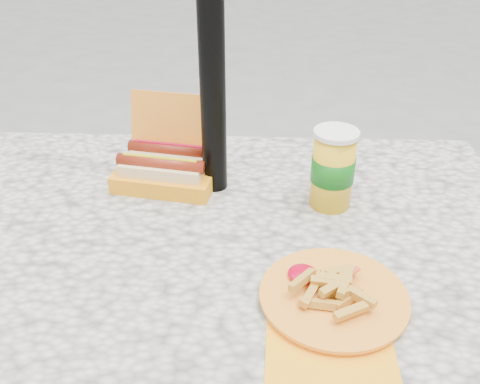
{
  "coord_description": "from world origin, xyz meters",
  "views": [
    {
      "loc": [
        0.09,
        -0.8,
        1.33
      ],
      "look_at": [
        0.06,
        0.06,
        0.8
      ],
      "focal_mm": 40.0,
      "sensor_mm": 36.0,
      "label": 1
    }
  ],
  "objects_px": {
    "fries_plate": "(333,299)",
    "soda_cup": "(333,169)",
    "umbrella_pole": "(211,16)",
    "hotdog_box": "(167,166)"
  },
  "relations": [
    {
      "from": "hotdog_box",
      "to": "soda_cup",
      "type": "height_order",
      "value": "hotdog_box"
    },
    {
      "from": "umbrella_pole",
      "to": "hotdog_box",
      "type": "height_order",
      "value": "umbrella_pole"
    },
    {
      "from": "umbrella_pole",
      "to": "soda_cup",
      "type": "relative_size",
      "value": 13.75
    },
    {
      "from": "soda_cup",
      "to": "hotdog_box",
      "type": "bearing_deg",
      "value": 167.71
    },
    {
      "from": "hotdog_box",
      "to": "soda_cup",
      "type": "distance_m",
      "value": 0.34
    },
    {
      "from": "umbrella_pole",
      "to": "hotdog_box",
      "type": "xyz_separation_m",
      "value": [
        -0.1,
        0.01,
        -0.31
      ]
    },
    {
      "from": "umbrella_pole",
      "to": "fries_plate",
      "type": "bearing_deg",
      "value": -59.18
    },
    {
      "from": "hotdog_box",
      "to": "soda_cup",
      "type": "bearing_deg",
      "value": -2.47
    },
    {
      "from": "fries_plate",
      "to": "soda_cup",
      "type": "height_order",
      "value": "soda_cup"
    },
    {
      "from": "fries_plate",
      "to": "soda_cup",
      "type": "bearing_deg",
      "value": 85.02
    }
  ]
}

